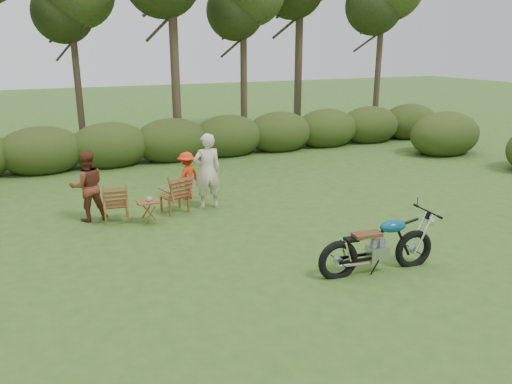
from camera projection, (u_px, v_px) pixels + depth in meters
name	position (u px, v px, depth m)	size (l,w,h in m)	color
ground	(305.00, 263.00, 8.87)	(80.00, 80.00, 0.00)	#2C521B
tree_line	(176.00, 41.00, 16.49)	(22.52, 11.62, 8.14)	#3C2F21
motorcycle	(376.00, 271.00, 8.57)	(2.06, 0.78, 1.17)	#0D79B0
lawn_chair_right	(175.00, 212.00, 11.57)	(0.61, 0.61, 0.89)	brown
lawn_chair_left	(117.00, 221.00, 10.98)	(0.59, 0.59, 0.86)	brown
side_table	(149.00, 212.00, 10.79)	(0.48, 0.40, 0.49)	brown
cup	(149.00, 199.00, 10.71)	(0.12, 0.12, 0.10)	beige
adult_a	(209.00, 207.00, 11.87)	(0.65, 0.43, 1.78)	beige
adult_b	(91.00, 220.00, 11.04)	(0.75, 0.59, 1.55)	brown
child	(188.00, 199.00, 12.54)	(0.77, 0.44, 1.20)	red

